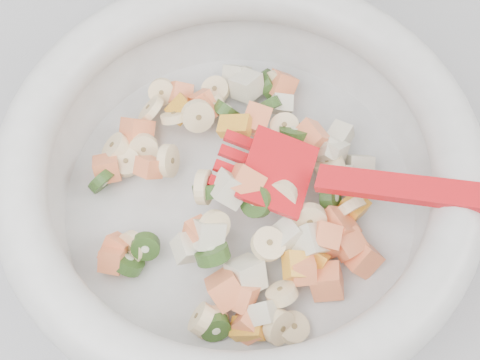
{
  "coord_description": "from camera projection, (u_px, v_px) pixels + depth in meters",
  "views": [
    {
      "loc": [
        -0.01,
        1.24,
        1.41
      ],
      "look_at": [
        -0.01,
        1.49,
        0.95
      ],
      "focal_mm": 50.0,
      "sensor_mm": 36.0,
      "label": 1
    }
  ],
  "objects": [
    {
      "name": "mixing_bowl",
      "position": [
        241.0,
        175.0,
        0.52
      ],
      "size": [
        0.43,
        0.37,
        0.12
      ],
      "color": "#B7B7B5",
      "rests_on": "counter"
    }
  ]
}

